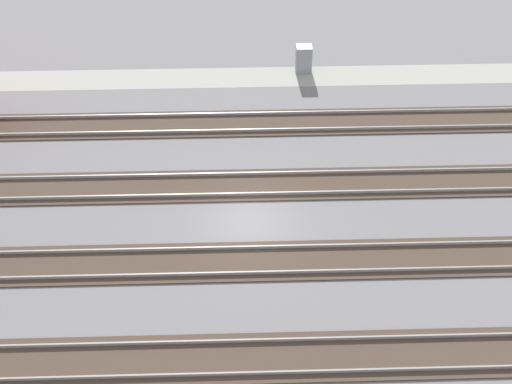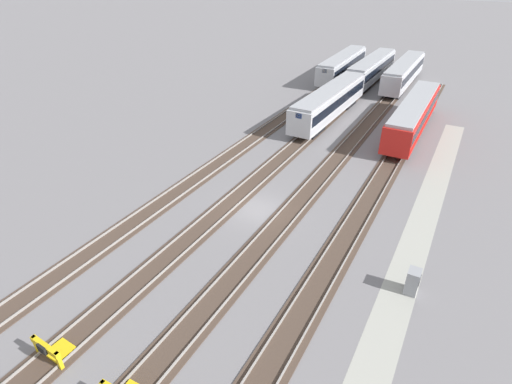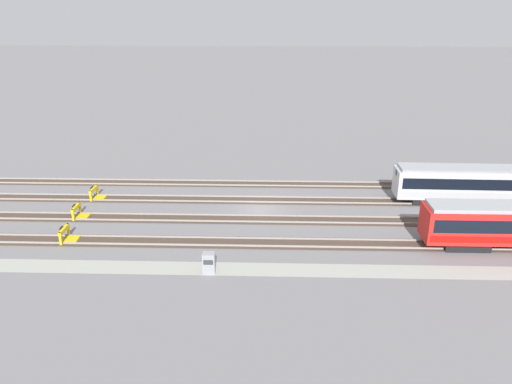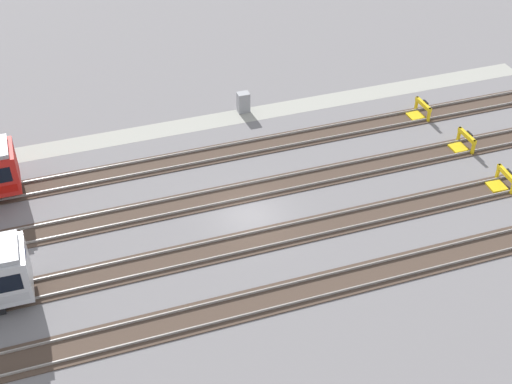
# 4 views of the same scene
# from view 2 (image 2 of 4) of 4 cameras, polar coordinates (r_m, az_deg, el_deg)

# --- Properties ---
(ground_plane) EXTENTS (400.00, 400.00, 0.00)m
(ground_plane) POSITION_cam_2_polar(r_m,az_deg,el_deg) (31.27, 0.31, -2.56)
(ground_plane) COLOR slate
(service_walkway) EXTENTS (54.00, 2.00, 0.01)m
(service_walkway) POSITION_cam_2_polar(r_m,az_deg,el_deg) (28.65, 21.22, -8.51)
(service_walkway) COLOR #9E9E93
(service_walkway) RESTS_ON ground
(rail_track_nearest) EXTENTS (90.00, 2.23, 0.21)m
(rail_track_nearest) POSITION_cam_2_polar(r_m,az_deg,el_deg) (29.10, 12.93, -6.19)
(rail_track_nearest) COLOR #47382D
(rail_track_nearest) RESTS_ON ground
(rail_track_near_inner) EXTENTS (90.00, 2.24, 0.21)m
(rail_track_near_inner) POSITION_cam_2_polar(r_m,az_deg,el_deg) (30.36, 4.30, -3.68)
(rail_track_near_inner) COLOR #47382D
(rail_track_near_inner) RESTS_ON ground
(rail_track_middle) EXTENTS (90.00, 2.24, 0.21)m
(rail_track_middle) POSITION_cam_2_polar(r_m,az_deg,el_deg) (32.29, -3.43, -1.36)
(rail_track_middle) COLOR #47382D
(rail_track_middle) RESTS_ON ground
(rail_track_far_inner) EXTENTS (90.00, 2.23, 0.21)m
(rail_track_far_inner) POSITION_cam_2_polar(r_m,az_deg,el_deg) (34.78, -10.16, 0.69)
(rail_track_far_inner) COLOR #47382D
(rail_track_far_inner) RESTS_ON ground
(subway_car_front_row_leftmost) EXTENTS (18.01, 2.88, 3.70)m
(subway_car_front_row_leftmost) POSITION_cam_2_polar(r_m,az_deg,el_deg) (66.74, 20.34, 15.72)
(subway_car_front_row_leftmost) COLOR silver
(subway_car_front_row_leftmost) RESTS_ON ground
(subway_car_front_row_left_inner) EXTENTS (18.01, 2.89, 3.70)m
(subway_car_front_row_left_inner) POSITION_cam_2_polar(r_m,az_deg,el_deg) (48.04, 21.55, 10.18)
(subway_car_front_row_left_inner) COLOR red
(subway_car_front_row_left_inner) RESTS_ON ground
(subway_car_front_row_centre) EXTENTS (18.07, 3.29, 3.70)m
(subway_car_front_row_centre) POSITION_cam_2_polar(r_m,az_deg,el_deg) (68.88, 12.24, 17.28)
(subway_car_front_row_centre) COLOR silver
(subway_car_front_row_centre) RESTS_ON ground
(subway_car_front_row_right_inner) EXTENTS (18.05, 3.20, 3.70)m
(subway_car_front_row_right_inner) POSITION_cam_2_polar(r_m,az_deg,el_deg) (50.05, 10.50, 12.56)
(subway_car_front_row_right_inner) COLOR silver
(subway_car_front_row_right_inner) RESTS_ON ground
(subway_car_front_row_rightmost) EXTENTS (18.03, 3.06, 3.70)m
(subway_car_front_row_rightmost) POSITION_cam_2_polar(r_m,az_deg,el_deg) (67.60, 16.19, 16.55)
(subway_car_front_row_rightmost) COLOR silver
(subway_car_front_row_rightmost) RESTS_ON ground
(bumper_stop_middle_track) EXTENTS (1.37, 2.01, 1.22)m
(bumper_stop_middle_track) POSITION_cam_2_polar(r_m,az_deg,el_deg) (23.23, -27.08, -19.43)
(bumper_stop_middle_track) COLOR gold
(bumper_stop_middle_track) RESTS_ON ground
(electrical_cabinet) EXTENTS (0.90, 0.73, 1.60)m
(electrical_cabinet) POSITION_cam_2_polar(r_m,az_deg,el_deg) (25.47, 21.46, -11.80)
(electrical_cabinet) COLOR gray
(electrical_cabinet) RESTS_ON ground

